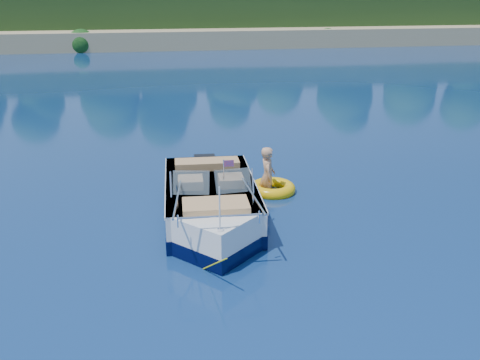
# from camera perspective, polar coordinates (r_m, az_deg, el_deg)

# --- Properties ---
(ground) EXTENTS (160.00, 160.00, 0.00)m
(ground) POSITION_cam_1_polar(r_m,az_deg,el_deg) (11.31, -2.28, -6.58)
(ground) COLOR #092142
(ground) RESTS_ON ground
(shoreline) EXTENTS (170.00, 59.00, 6.00)m
(shoreline) POSITION_cam_1_polar(r_m,az_deg,el_deg) (73.92, -9.01, 16.79)
(shoreline) COLOR tan
(shoreline) RESTS_ON ground
(motorboat) EXTENTS (2.21, 5.74, 1.91)m
(motorboat) POSITION_cam_1_polar(r_m,az_deg,el_deg) (12.06, -3.04, -2.89)
(motorboat) COLOR white
(motorboat) RESTS_ON ground
(tow_tube) EXTENTS (1.40, 1.40, 0.32)m
(tow_tube) POSITION_cam_1_polar(r_m,az_deg,el_deg) (13.93, 3.47, -0.93)
(tow_tube) COLOR #FFBE0A
(tow_tube) RESTS_ON ground
(boy) EXTENTS (0.47, 0.91, 1.74)m
(boy) POSITION_cam_1_polar(r_m,az_deg,el_deg) (13.97, 2.91, -1.21)
(boy) COLOR tan
(boy) RESTS_ON ground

